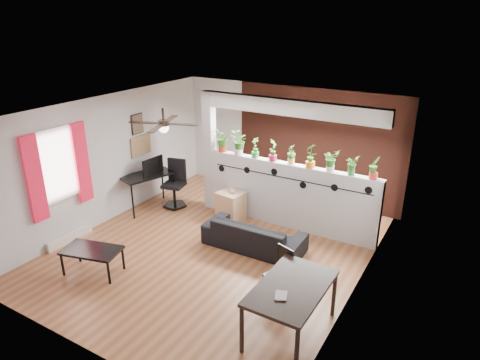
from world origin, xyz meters
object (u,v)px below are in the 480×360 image
object	(u,v)px
potted_plant_4	(291,154)
computer_desk	(147,177)
potted_plant_2	(255,147)
dining_table	(292,291)
potted_plant_3	(273,149)
folding_chair	(282,269)
potted_plant_1	(239,143)
sofa	(254,235)
cup	(233,191)
potted_plant_7	(352,165)
potted_plant_6	(331,160)
cube_shelf	(231,206)
potted_plant_5	(311,155)
office_chair	(175,186)
coffee_table	(92,252)
potted_plant_8	(374,167)
potted_plant_0	(222,140)
ceiling_fan	(164,125)

from	to	relation	value
potted_plant_4	computer_desk	world-z (taller)	potted_plant_4
potted_plant_2	dining_table	world-z (taller)	potted_plant_2
potted_plant_3	folding_chair	distance (m)	2.76
potted_plant_1	sofa	world-z (taller)	potted_plant_1
cup	potted_plant_7	bearing A→B (deg)	8.38
potted_plant_6	cup	distance (m)	2.14
potted_plant_6	cube_shelf	bearing A→B (deg)	-170.17
potted_plant_5	office_chair	distance (m)	3.24
cube_shelf	coffee_table	bearing A→B (deg)	-99.91
potted_plant_2	potted_plant_8	bearing A→B (deg)	0.00
potted_plant_7	dining_table	world-z (taller)	potted_plant_7
potted_plant_2	folding_chair	world-z (taller)	potted_plant_2
potted_plant_7	cube_shelf	xyz separation A→B (m)	(-2.36, -0.34, -1.24)
potted_plant_1	potted_plant_8	distance (m)	2.77
potted_plant_1	potted_plant_4	xyz separation A→B (m)	(1.19, 0.00, -0.05)
potted_plant_2	cup	distance (m)	1.02
potted_plant_0	potted_plant_2	bearing A→B (deg)	0.00
potted_plant_0	potted_plant_7	bearing A→B (deg)	0.00
potted_plant_4	sofa	world-z (taller)	potted_plant_4
potted_plant_2	potted_plant_3	bearing A→B (deg)	0.00
potted_plant_0	ceiling_fan	bearing A→B (deg)	-90.64
ceiling_fan	dining_table	size ratio (longest dim) A/B	0.86
potted_plant_8	cup	xyz separation A→B (m)	(-2.70, -0.34, -0.91)
potted_plant_0	potted_plant_2	xyz separation A→B (m)	(0.79, 0.00, -0.03)
potted_plant_3	computer_desk	xyz separation A→B (m)	(-2.66, -0.78, -0.86)
ceiling_fan	cube_shelf	size ratio (longest dim) A/B	1.93
folding_chair	potted_plant_5	bearing A→B (deg)	102.21
office_chair	coffee_table	world-z (taller)	office_chair
cube_shelf	potted_plant_3	bearing A→B (deg)	32.26
sofa	folding_chair	bearing A→B (deg)	133.31
potted_plant_3	office_chair	distance (m)	2.51
dining_table	potted_plant_2	bearing A→B (deg)	126.41
potted_plant_2	potted_plant_7	world-z (taller)	potted_plant_2
potted_plant_3	folding_chair	world-z (taller)	potted_plant_3
potted_plant_5	sofa	xyz separation A→B (m)	(-0.59, -1.12, -1.34)
office_chair	coffee_table	xyz separation A→B (m)	(0.48, -2.82, -0.07)
potted_plant_1	potted_plant_8	size ratio (longest dim) A/B	1.14
potted_plant_8	dining_table	size ratio (longest dim) A/B	0.31
potted_plant_8	cube_shelf	world-z (taller)	potted_plant_8
dining_table	ceiling_fan	bearing A→B (deg)	160.01
potted_plant_4	dining_table	xyz separation A→B (m)	(1.32, -2.86, -0.88)
potted_plant_8	cube_shelf	size ratio (longest dim) A/B	0.69
cube_shelf	folding_chair	bearing A→B (deg)	-33.64
potted_plant_3	sofa	distance (m)	1.74
potted_plant_0	coffee_table	distance (m)	3.46
potted_plant_0	potted_plant_8	distance (m)	3.16
sofa	dining_table	xyz separation A→B (m)	(1.51, -1.75, 0.41)
potted_plant_5	sofa	size ratio (longest dim) A/B	0.27
potted_plant_0	potted_plant_3	distance (m)	1.19
potted_plant_3	cube_shelf	world-z (taller)	potted_plant_3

